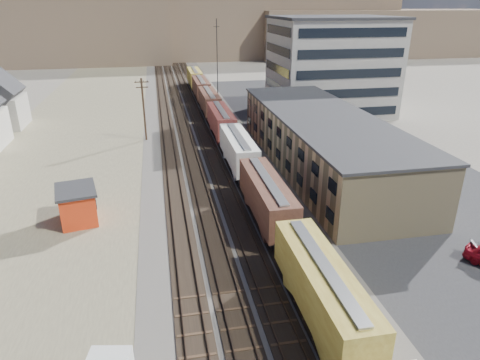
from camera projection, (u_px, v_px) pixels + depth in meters
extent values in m
plane|color=#6B6356|center=(254.00, 291.00, 33.41)|extent=(300.00, 300.00, 0.00)
cube|color=#4C4742|center=(194.00, 125.00, 78.70)|extent=(18.00, 200.00, 0.06)
cube|color=#6D644B|center=(71.00, 148.00, 66.11)|extent=(24.00, 180.00, 0.03)
cube|color=#232326|center=(339.00, 142.00, 69.01)|extent=(26.00, 120.00, 0.04)
cube|color=black|center=(166.00, 126.00, 77.79)|extent=(2.60, 200.00, 0.08)
cube|color=#38281E|center=(162.00, 125.00, 77.62)|extent=(0.08, 200.00, 0.16)
cube|color=#38281E|center=(170.00, 125.00, 77.87)|extent=(0.08, 200.00, 0.16)
cube|color=black|center=(183.00, 125.00, 78.32)|extent=(2.60, 200.00, 0.08)
cube|color=#38281E|center=(179.00, 124.00, 78.15)|extent=(0.08, 200.00, 0.16)
cube|color=#38281E|center=(187.00, 124.00, 78.40)|extent=(0.08, 200.00, 0.16)
cube|color=black|center=(199.00, 124.00, 78.85)|extent=(2.60, 200.00, 0.08)
cube|color=#38281E|center=(195.00, 123.00, 78.68)|extent=(0.08, 200.00, 0.16)
cube|color=#38281E|center=(203.00, 123.00, 78.93)|extent=(0.08, 200.00, 0.16)
cube|color=black|center=(214.00, 123.00, 79.35)|extent=(2.60, 200.00, 0.08)
cube|color=#38281E|center=(210.00, 123.00, 79.17)|extent=(0.08, 200.00, 0.16)
cube|color=#38281E|center=(218.00, 122.00, 79.43)|extent=(0.08, 200.00, 0.16)
cube|color=black|center=(297.00, 271.00, 34.59)|extent=(2.20, 2.20, 0.90)
cube|color=olive|center=(322.00, 287.00, 29.16)|extent=(3.00, 13.34, 3.40)
cube|color=#B7B7B2|center=(324.00, 265.00, 28.48)|extent=(0.90, 12.32, 0.16)
cube|color=black|center=(280.00, 240.00, 39.16)|extent=(2.20, 2.20, 0.90)
cube|color=black|center=(255.00, 194.00, 48.36)|extent=(2.20, 2.20, 0.90)
cube|color=#44271D|center=(267.00, 196.00, 42.93)|extent=(3.00, 13.34, 3.40)
cube|color=#B7B7B2|center=(267.00, 179.00, 42.25)|extent=(0.90, 12.33, 0.16)
cube|color=black|center=(246.00, 178.00, 52.93)|extent=(2.20, 2.20, 0.90)
cube|color=black|center=(232.00, 152.00, 62.13)|extent=(2.20, 2.20, 0.90)
cube|color=silver|center=(238.00, 149.00, 56.70)|extent=(3.00, 13.34, 3.40)
cube|color=#B7B7B2|center=(238.00, 136.00, 56.02)|extent=(0.90, 12.33, 0.16)
cube|color=black|center=(226.00, 142.00, 66.71)|extent=(2.20, 2.20, 0.90)
cube|color=black|center=(217.00, 125.00, 75.90)|extent=(2.20, 2.20, 0.90)
cube|color=maroon|center=(221.00, 120.00, 70.48)|extent=(3.00, 13.34, 3.40)
cube|color=#B7B7B2|center=(221.00, 109.00, 69.79)|extent=(0.90, 12.33, 0.16)
cube|color=black|center=(213.00, 118.00, 80.48)|extent=(2.20, 2.20, 0.90)
cube|color=black|center=(207.00, 106.00, 89.67)|extent=(2.20, 2.20, 0.90)
cube|color=#44271D|center=(209.00, 101.00, 84.25)|extent=(3.00, 13.34, 3.40)
cube|color=#B7B7B2|center=(209.00, 92.00, 83.56)|extent=(0.90, 12.33, 0.16)
cube|color=black|center=(204.00, 101.00, 94.25)|extent=(2.20, 2.20, 0.90)
cube|color=black|center=(199.00, 92.00, 103.44)|extent=(2.20, 2.20, 0.90)
cube|color=#44271D|center=(201.00, 87.00, 98.02)|extent=(3.00, 13.34, 3.40)
cube|color=#B7B7B2|center=(201.00, 79.00, 97.33)|extent=(0.90, 12.32, 0.16)
cube|color=black|center=(197.00, 88.00, 108.02)|extent=(2.20, 2.20, 0.90)
cube|color=black|center=(193.00, 82.00, 117.22)|extent=(2.20, 2.20, 0.90)
cube|color=olive|center=(195.00, 77.00, 111.79)|extent=(3.00, 13.34, 3.40)
cube|color=#B7B7B2|center=(194.00, 70.00, 111.11)|extent=(0.90, 12.32, 0.16)
cube|color=tan|center=(322.00, 142.00, 57.37)|extent=(12.00, 40.00, 7.00)
cube|color=#2D2D30|center=(324.00, 116.00, 55.99)|extent=(12.40, 40.40, 0.30)
cube|color=black|center=(278.00, 154.00, 56.80)|extent=(0.12, 36.00, 1.20)
cube|color=black|center=(279.00, 132.00, 55.65)|extent=(0.12, 36.00, 1.20)
cube|color=#9E998E|center=(331.00, 67.00, 84.74)|extent=(22.00, 18.00, 18.00)
cube|color=#2D2D30|center=(335.00, 17.00, 81.20)|extent=(22.60, 18.60, 0.50)
cube|color=black|center=(277.00, 68.00, 82.78)|extent=(0.12, 16.00, 16.00)
cube|color=black|center=(350.00, 74.00, 76.54)|extent=(20.00, 0.12, 16.00)
cylinder|color=#382619|center=(144.00, 110.00, 68.04)|extent=(0.32, 0.32, 10.00)
cube|color=#382619|center=(141.00, 82.00, 66.35)|extent=(2.20, 0.14, 0.14)
cube|color=#382619|center=(142.00, 87.00, 66.65)|extent=(1.90, 0.14, 0.14)
cylinder|color=black|center=(145.00, 81.00, 66.39)|extent=(0.08, 0.08, 0.22)
cylinder|color=black|center=(217.00, 66.00, 85.37)|extent=(0.16, 0.16, 18.00)
cube|color=black|center=(217.00, 27.00, 82.49)|extent=(1.20, 0.08, 0.08)
cube|color=#9E998E|center=(0.00, 112.00, 76.17)|extent=(8.00, 8.00, 5.50)
cube|color=brown|center=(1.00, 32.00, 154.47)|extent=(120.00, 40.00, 22.00)
cube|color=brown|center=(216.00, 20.00, 176.53)|extent=(140.00, 45.00, 28.00)
cube|color=brown|center=(382.00, 32.00, 181.78)|extent=(110.00, 38.00, 18.00)
cube|color=brown|center=(142.00, 14.00, 188.57)|extent=(200.00, 60.00, 32.00)
cube|color=red|center=(78.00, 206.00, 43.46)|extent=(4.21, 5.09, 3.38)
cube|color=#2D2D30|center=(75.00, 190.00, 42.76)|extent=(4.74, 5.62, 0.28)
cube|color=black|center=(96.00, 202.00, 44.03)|extent=(0.33, 1.13, 1.13)
imported|color=navy|center=(330.00, 111.00, 85.48)|extent=(6.51, 4.98, 1.64)
imported|color=silver|center=(321.00, 101.00, 93.71)|extent=(3.56, 5.28, 1.67)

